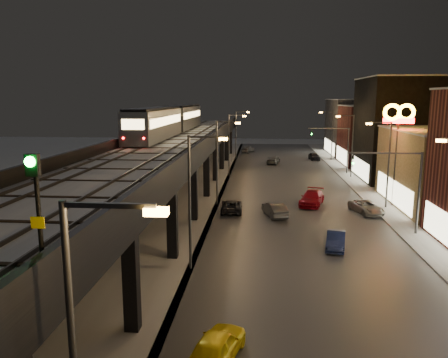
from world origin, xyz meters
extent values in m
cube|color=#46474D|center=(7.50, 35.00, 0.03)|extent=(17.00, 120.00, 0.06)
cube|color=#9FA1A8|center=(17.50, 35.00, 0.07)|extent=(4.00, 120.00, 0.14)
cube|color=#9FA1A8|center=(-6.00, 35.00, 0.03)|extent=(11.00, 120.00, 0.06)
cube|color=black|center=(-6.00, 32.00, 5.80)|extent=(9.00, 100.00, 1.00)
cube|color=black|center=(-2.30, 5.00, 2.65)|extent=(0.70, 0.70, 5.30)
cube|color=black|center=(-6.00, 5.00, 5.15)|extent=(8.00, 0.60, 0.50)
cube|color=black|center=(-9.70, 15.00, 2.65)|extent=(0.70, 0.70, 5.30)
cube|color=black|center=(-2.30, 15.00, 2.65)|extent=(0.70, 0.70, 5.30)
cube|color=black|center=(-6.00, 15.00, 5.15)|extent=(8.00, 0.60, 0.50)
cube|color=black|center=(-9.70, 25.00, 2.65)|extent=(0.70, 0.70, 5.30)
cube|color=black|center=(-2.30, 25.00, 2.65)|extent=(0.70, 0.70, 5.30)
cube|color=black|center=(-6.00, 25.00, 5.15)|extent=(8.00, 0.60, 0.50)
cube|color=black|center=(-9.70, 35.00, 2.65)|extent=(0.70, 0.70, 5.30)
cube|color=black|center=(-2.30, 35.00, 2.65)|extent=(0.70, 0.70, 5.30)
cube|color=black|center=(-6.00, 35.00, 5.15)|extent=(8.00, 0.60, 0.50)
cube|color=black|center=(-9.70, 45.00, 2.65)|extent=(0.70, 0.70, 5.30)
cube|color=black|center=(-2.30, 45.00, 2.65)|extent=(0.70, 0.70, 5.30)
cube|color=black|center=(-6.00, 45.00, 5.15)|extent=(8.00, 0.60, 0.50)
cube|color=black|center=(-9.70, 55.00, 2.65)|extent=(0.70, 0.70, 5.30)
cube|color=black|center=(-2.30, 55.00, 2.65)|extent=(0.70, 0.70, 5.30)
cube|color=black|center=(-6.00, 55.00, 5.15)|extent=(8.00, 0.60, 0.50)
cube|color=black|center=(-9.70, 65.00, 2.65)|extent=(0.70, 0.70, 5.30)
cube|color=black|center=(-2.30, 65.00, 2.65)|extent=(0.70, 0.70, 5.30)
cube|color=black|center=(-6.00, 65.00, 5.15)|extent=(8.00, 0.60, 0.50)
cube|color=black|center=(-9.70, 75.00, 2.65)|extent=(0.70, 0.70, 5.30)
cube|color=black|center=(-2.30, 75.00, 2.65)|extent=(0.70, 0.70, 5.30)
cube|color=black|center=(-6.00, 75.00, 5.15)|extent=(8.00, 0.60, 0.50)
cube|color=#B2B7C1|center=(-6.00, 32.00, 6.38)|extent=(8.40, 100.00, 0.16)
cube|color=#332D28|center=(-9.22, 32.00, 6.54)|extent=(0.08, 98.00, 0.16)
cube|color=#332D28|center=(-7.78, 32.00, 6.54)|extent=(0.08, 98.00, 0.16)
cube|color=#332D28|center=(-4.72, 32.00, 6.54)|extent=(0.08, 98.00, 0.16)
cube|color=#332D28|center=(-3.28, 32.00, 6.54)|extent=(0.08, 98.00, 0.16)
cube|color=black|center=(-6.00, 2.00, 6.49)|extent=(7.80, 0.24, 0.06)
cube|color=black|center=(-6.00, 18.00, 6.49)|extent=(7.80, 0.24, 0.06)
cube|color=black|center=(-6.00, 34.00, 6.49)|extent=(7.80, 0.24, 0.06)
cube|color=black|center=(-6.00, 50.00, 6.49)|extent=(7.80, 0.24, 0.06)
cube|color=black|center=(-6.00, 66.00, 6.49)|extent=(7.80, 0.24, 0.06)
cube|color=black|center=(-1.65, 32.00, 6.85)|extent=(0.30, 100.00, 1.10)
cube|color=black|center=(-10.35, 32.00, 6.85)|extent=(0.30, 100.00, 1.10)
cube|color=#FEF6C4|center=(17.95, 32.00, 1.60)|extent=(0.10, 12.00, 2.40)
cube|color=black|center=(24.00, 48.00, 7.00)|extent=(12.00, 13.00, 14.00)
cube|color=#FEF6C4|center=(17.95, 48.00, 1.60)|extent=(0.10, 10.40, 2.40)
cube|color=#B2B7C1|center=(24.00, 48.00, 14.08)|extent=(12.20, 13.20, 0.16)
cube|color=maroon|center=(24.00, 62.00, 5.00)|extent=(12.00, 12.00, 10.00)
cube|color=#FEF6C4|center=(17.95, 62.00, 1.60)|extent=(0.10, 9.60, 2.40)
cube|color=#B2B7C1|center=(24.00, 62.00, 10.08)|extent=(12.20, 12.20, 0.16)
cube|color=#333235|center=(24.00, 76.00, 5.50)|extent=(12.00, 16.00, 11.00)
cube|color=#FEF6C4|center=(17.95, 76.00, 1.60)|extent=(0.10, 12.80, 2.40)
cube|color=#B2B7C1|center=(24.00, 76.00, 11.08)|extent=(12.20, 16.20, 0.16)
cube|color=#38383A|center=(0.40, -5.00, 8.90)|extent=(2.20, 0.12, 0.12)
cube|color=#FFA83B|center=(1.50, -5.00, 8.78)|extent=(0.55, 0.28, 0.18)
cylinder|color=#38383A|center=(-0.70, 13.00, 4.50)|extent=(0.18, 0.18, 9.00)
cube|color=#38383A|center=(0.40, 13.00, 8.90)|extent=(2.20, 0.12, 0.12)
cube|color=#FFA83B|center=(1.50, 13.00, 8.78)|extent=(0.55, 0.28, 0.18)
cube|color=#FFA83B|center=(14.80, 13.00, 8.78)|extent=(0.55, 0.28, 0.18)
cylinder|color=#38383A|center=(-0.70, 31.00, 4.50)|extent=(0.18, 0.18, 9.00)
cube|color=#38383A|center=(0.40, 31.00, 8.90)|extent=(2.20, 0.12, 0.12)
cube|color=#FFA83B|center=(1.50, 31.00, 8.78)|extent=(0.55, 0.28, 0.18)
cylinder|color=#38383A|center=(17.00, 31.00, 4.50)|extent=(0.18, 0.18, 9.00)
cube|color=#38383A|center=(15.90, 31.00, 8.90)|extent=(2.20, 0.12, 0.12)
cube|color=#FFA83B|center=(14.80, 31.00, 8.78)|extent=(0.55, 0.28, 0.18)
cylinder|color=#38383A|center=(-0.70, 49.00, 4.50)|extent=(0.18, 0.18, 9.00)
cube|color=#38383A|center=(0.40, 49.00, 8.90)|extent=(2.20, 0.12, 0.12)
cube|color=#FFA83B|center=(1.50, 49.00, 8.78)|extent=(0.55, 0.28, 0.18)
cylinder|color=#38383A|center=(17.00, 49.00, 4.50)|extent=(0.18, 0.18, 9.00)
cube|color=#38383A|center=(15.90, 49.00, 8.90)|extent=(2.20, 0.12, 0.12)
cube|color=#FFA83B|center=(14.80, 49.00, 8.78)|extent=(0.55, 0.28, 0.18)
cylinder|color=#38383A|center=(-0.70, 67.00, 4.50)|extent=(0.18, 0.18, 9.00)
cube|color=#38383A|center=(0.40, 67.00, 8.90)|extent=(2.20, 0.12, 0.12)
cube|color=#FFA83B|center=(1.50, 67.00, 8.78)|extent=(0.55, 0.28, 0.18)
cylinder|color=#38383A|center=(17.00, 67.00, 4.50)|extent=(0.18, 0.18, 9.00)
cube|color=#38383A|center=(15.90, 67.00, 8.90)|extent=(2.20, 0.12, 0.12)
cube|color=#FFA83B|center=(14.80, 67.00, 8.78)|extent=(0.55, 0.28, 0.18)
cylinder|color=#38383A|center=(17.00, 22.00, 3.50)|extent=(0.20, 0.20, 7.00)
cube|color=#38383A|center=(14.00, 22.00, 6.90)|extent=(6.00, 0.12, 0.12)
imported|color=black|center=(11.50, 22.00, 6.40)|extent=(0.20, 0.16, 1.00)
sphere|color=#0CFF26|center=(11.50, 21.85, 6.15)|extent=(0.18, 0.18, 0.18)
cylinder|color=#38383A|center=(17.00, 52.00, 3.50)|extent=(0.20, 0.20, 7.00)
cube|color=#38383A|center=(14.00, 52.00, 6.90)|extent=(6.00, 0.12, 0.12)
imported|color=black|center=(11.50, 52.00, 6.40)|extent=(0.20, 0.16, 1.00)
sphere|color=#0CFF26|center=(11.50, 51.85, 6.15)|extent=(0.18, 0.18, 0.18)
cube|color=gray|center=(-8.50, 36.15, 8.31)|extent=(2.97, 17.91, 3.38)
cube|color=black|center=(-8.50, 36.15, 10.12)|extent=(2.66, 17.39, 0.26)
cube|color=#FFD98D|center=(-9.99, 36.15, 8.77)|extent=(0.05, 16.37, 0.92)
cube|color=#FFD98D|center=(-7.01, 36.15, 8.77)|extent=(0.05, 16.37, 0.92)
cube|color=gray|center=(-8.50, 55.51, 8.31)|extent=(2.97, 17.91, 3.38)
cube|color=black|center=(-8.50, 55.51, 10.12)|extent=(2.66, 17.39, 0.26)
cube|color=#FFD98D|center=(-9.99, 55.51, 8.77)|extent=(0.05, 16.37, 0.92)
cube|color=#FFD98D|center=(-7.01, 55.51, 8.77)|extent=(0.05, 16.37, 0.92)
cube|color=#FFD98D|center=(-8.50, 27.19, 8.82)|extent=(2.25, 0.05, 1.02)
sphere|color=#FF0C0C|center=(-9.52, 27.17, 7.49)|extent=(0.20, 0.20, 0.20)
sphere|color=#FF0C0C|center=(-7.48, 27.17, 7.49)|extent=(0.20, 0.20, 0.20)
cylinder|color=black|center=(-2.10, -3.50, 8.24)|extent=(0.13, 0.13, 3.24)
cube|color=black|center=(-2.10, -3.62, 9.59)|extent=(0.35, 0.19, 0.59)
sphere|color=#0CFF26|center=(-2.10, -3.74, 9.70)|extent=(0.28, 0.28, 0.28)
cube|color=#FFD901|center=(-2.10, -3.60, 8.03)|extent=(0.38, 0.04, 0.32)
imported|color=yellow|center=(2.09, 2.70, 0.70)|extent=(2.67, 4.41, 1.41)
imported|color=#4A4C4F|center=(5.32, 26.77, 0.70)|extent=(2.57, 4.49, 1.40)
imported|color=black|center=(1.06, 28.11, 0.61)|extent=(2.21, 4.49, 1.23)
imported|color=#5B5E62|center=(6.16, 61.50, 0.67)|extent=(2.68, 4.91, 1.35)
imported|color=gray|center=(1.27, 77.53, 0.76)|extent=(3.06, 4.80, 1.52)
imported|color=#131E49|center=(9.68, 17.87, 0.64)|extent=(2.07, 4.06, 1.28)
imported|color=#949494|center=(14.45, 28.60, 0.63)|extent=(3.24, 4.90, 1.25)
imported|color=maroon|center=(9.45, 31.65, 0.76)|extent=(3.46, 5.59, 1.51)
imported|color=black|center=(13.84, 66.81, 0.68)|extent=(2.02, 4.13, 1.35)
cylinder|color=#38383A|center=(18.00, 32.05, 4.35)|extent=(0.24, 0.24, 8.70)
cube|color=#FF0C0C|center=(18.00, 32.05, 9.03)|extent=(3.05, 0.25, 0.54)
torus|color=yellow|center=(17.29, 32.05, 9.90)|extent=(1.79, 0.53, 1.76)
torus|color=yellow|center=(18.71, 32.05, 9.90)|extent=(1.79, 0.53, 1.76)
camera|label=1|loc=(3.83, -14.45, 11.32)|focal=35.00mm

